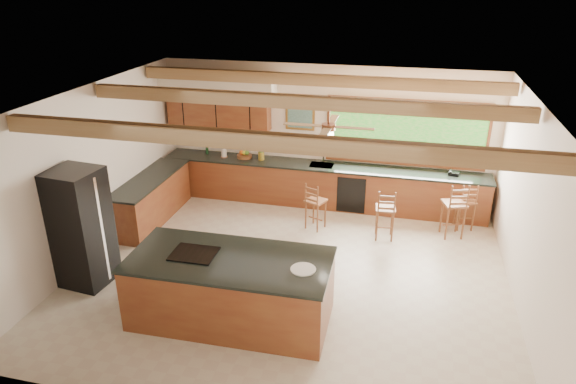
# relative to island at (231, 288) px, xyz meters

# --- Properties ---
(ground) EXTENTS (7.20, 7.20, 0.00)m
(ground) POSITION_rel_island_xyz_m (0.56, 1.40, -0.51)
(ground) COLOR beige
(ground) RESTS_ON ground
(room_shell) EXTENTS (7.27, 6.54, 3.02)m
(room_shell) POSITION_rel_island_xyz_m (0.39, 2.05, 1.71)
(room_shell) COLOR silver
(room_shell) RESTS_ON ground
(counter_run) EXTENTS (7.12, 3.10, 1.24)m
(counter_run) POSITION_rel_island_xyz_m (-0.26, 3.92, -0.04)
(counter_run) COLOR brown
(counter_run) RESTS_ON ground
(island) EXTENTS (2.93, 1.41, 1.03)m
(island) POSITION_rel_island_xyz_m (0.00, 0.00, 0.00)
(island) COLOR brown
(island) RESTS_ON ground
(refrigerator) EXTENTS (0.84, 0.82, 1.96)m
(refrigerator) POSITION_rel_island_xyz_m (-2.66, 0.40, 0.47)
(refrigerator) COLOR black
(refrigerator) RESTS_ON ground
(bar_stool_a) EXTENTS (0.46, 0.46, 0.99)m
(bar_stool_a) POSITION_rel_island_xyz_m (0.66, 3.10, 0.08)
(bar_stool_a) COLOR brown
(bar_stool_a) RESTS_ON ground
(bar_stool_b) EXTENTS (0.40, 0.40, 1.03)m
(bar_stool_b) POSITION_rel_island_xyz_m (2.03, 3.00, 0.10)
(bar_stool_b) COLOR brown
(bar_stool_b) RESTS_ON ground
(bar_stool_c) EXTENTS (0.42, 0.42, 0.98)m
(bar_stool_c) POSITION_rel_island_xyz_m (3.55, 3.80, 0.07)
(bar_stool_c) COLOR brown
(bar_stool_c) RESTS_ON ground
(bar_stool_d) EXTENTS (0.51, 0.51, 1.13)m
(bar_stool_d) POSITION_rel_island_xyz_m (3.30, 3.38, 0.16)
(bar_stool_d) COLOR brown
(bar_stool_d) RESTS_ON ground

